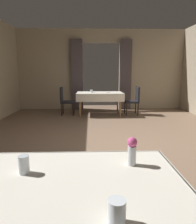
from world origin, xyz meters
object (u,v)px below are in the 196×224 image
(flower_vase_near, at_px, (132,150))
(plate_mid_a, at_px, (108,92))
(chair_mid_right, at_px, (134,99))
(glass_near_b, at_px, (117,212))
(chair_mid_left, at_px, (65,100))
(glass_mid_b, at_px, (91,91))
(glass_near_c, at_px, (24,165))
(dining_table_mid, at_px, (100,95))
(dining_table_near, at_px, (70,198))

(flower_vase_near, bearing_deg, plate_mid_a, 87.08)
(chair_mid_right, distance_m, glass_near_b, 6.17)
(flower_vase_near, height_order, glass_near_b, flower_vase_near)
(glass_near_b, xyz_separation_m, plate_mid_a, (0.45, 5.99, -0.05))
(chair_mid_left, xyz_separation_m, glass_mid_b, (0.88, 0.02, 0.28))
(chair_mid_right, distance_m, flower_vase_near, 5.58)
(glass_near_c, xyz_separation_m, glass_mid_b, (0.46, 5.58, -0.01))
(chair_mid_right, height_order, chair_mid_left, same)
(dining_table_mid, xyz_separation_m, plate_mid_a, (0.26, -0.05, 0.09))
(dining_table_mid, relative_size, flower_vase_near, 7.59)
(chair_mid_right, distance_m, plate_mid_a, 0.93)
(flower_vase_near, bearing_deg, dining_table_near, -151.35)
(flower_vase_near, bearing_deg, dining_table_mid, 89.81)
(plate_mid_a, bearing_deg, glass_near_b, -94.33)
(dining_table_near, relative_size, chair_mid_right, 1.52)
(flower_vase_near, bearing_deg, glass_near_b, -107.24)
(dining_table_near, bearing_deg, dining_table_mid, 85.66)
(chair_mid_right, height_order, glass_near_c, chair_mid_right)
(glass_near_c, bearing_deg, dining_table_near, -22.99)
(chair_mid_left, distance_m, glass_near_c, 5.58)
(chair_mid_right, bearing_deg, plate_mid_a, -178.11)
(glass_mid_b, bearing_deg, dining_table_mid, -3.53)
(plate_mid_a, relative_size, glass_mid_b, 1.92)
(chair_mid_left, bearing_deg, flower_vase_near, -78.26)
(chair_mid_right, relative_size, chair_mid_left, 1.00)
(dining_table_near, relative_size, flower_vase_near, 6.96)
(dining_table_mid, relative_size, glass_near_b, 13.55)
(chair_mid_left, height_order, glass_near_b, chair_mid_left)
(glass_mid_b, bearing_deg, chair_mid_left, -178.79)
(chair_mid_left, bearing_deg, plate_mid_a, -1.88)
(dining_table_near, distance_m, chair_mid_left, 5.73)
(dining_table_near, relative_size, chair_mid_left, 1.52)
(dining_table_mid, relative_size, glass_mid_b, 16.24)
(flower_vase_near, bearing_deg, chair_mid_right, 77.85)
(dining_table_near, distance_m, chair_mid_right, 5.89)
(chair_mid_left, xyz_separation_m, glass_near_c, (0.42, -5.56, 0.29))
(glass_near_b, distance_m, glass_mid_b, 6.05)
(glass_near_b, bearing_deg, chair_mid_left, 99.02)
(dining_table_near, relative_size, glass_mid_b, 14.89)
(chair_mid_left, bearing_deg, dining_table_mid, 0.08)
(chair_mid_right, bearing_deg, dining_table_near, -105.62)
(chair_mid_left, height_order, glass_mid_b, chair_mid_left)
(glass_near_b, height_order, glass_mid_b, glass_near_b)
(chair_mid_right, distance_m, glass_mid_b, 1.46)
(chair_mid_left, bearing_deg, dining_table_near, -82.77)
(dining_table_near, distance_m, glass_near_c, 0.37)
(dining_table_near, xyz_separation_m, glass_near_b, (0.24, -0.35, 0.16))
(plate_mid_a, bearing_deg, flower_vase_near, -92.92)
(plate_mid_a, distance_m, glass_mid_b, 0.54)
(dining_table_mid, bearing_deg, glass_mid_b, 176.47)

